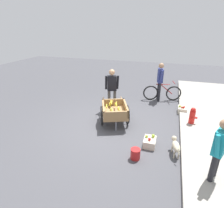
# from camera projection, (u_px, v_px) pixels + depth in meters

# --- Properties ---
(ground_plane) EXTENTS (24.00, 24.00, 0.00)m
(ground_plane) POSITION_uv_depth(u_px,v_px,m) (110.00, 125.00, 6.31)
(ground_plane) COLOR #47474C
(fruit_cart) EXTENTS (1.81, 1.32, 0.72)m
(fruit_cart) POSITION_uv_depth(u_px,v_px,m) (115.00, 112.00, 6.26)
(fruit_cart) COLOR #937047
(fruit_cart) RESTS_ON ground
(vendor_person) EXTENTS (0.31, 0.51, 1.61)m
(vendor_person) POSITION_uv_depth(u_px,v_px,m) (112.00, 86.00, 7.10)
(vendor_person) COLOR #4C4742
(vendor_person) RESTS_ON ground
(bicycle) EXTENTS (0.56, 1.63, 0.85)m
(bicycle) POSITION_uv_depth(u_px,v_px,m) (162.00, 93.00, 8.27)
(bicycle) COLOR black
(bicycle) RESTS_ON ground
(cyclist_person) EXTENTS (0.51, 0.27, 1.65)m
(cyclist_person) POSITION_uv_depth(u_px,v_px,m) (160.00, 78.00, 8.03)
(cyclist_person) COLOR black
(cyclist_person) RESTS_ON ground
(dog) EXTENTS (0.66, 0.27, 0.40)m
(dog) POSITION_uv_depth(u_px,v_px,m) (176.00, 145.00, 4.80)
(dog) COLOR beige
(dog) RESTS_ON ground
(fire_hydrant) EXTENTS (0.25, 0.25, 0.67)m
(fire_hydrant) POSITION_uv_depth(u_px,v_px,m) (192.00, 117.00, 6.11)
(fire_hydrant) COLOR red
(fire_hydrant) RESTS_ON ground
(plastic_bucket) EXTENTS (0.24, 0.24, 0.28)m
(plastic_bucket) POSITION_uv_depth(u_px,v_px,m) (135.00, 154.00, 4.69)
(plastic_bucket) COLOR #B21E1E
(plastic_bucket) RESTS_ON ground
(apple_crate) EXTENTS (0.44, 0.32, 0.32)m
(apple_crate) POSITION_uv_depth(u_px,v_px,m) (150.00, 142.00, 5.20)
(apple_crate) COLOR beige
(apple_crate) RESTS_ON ground
(mixed_fruit_crate) EXTENTS (0.44, 0.32, 0.30)m
(mixed_fruit_crate) POSITION_uv_depth(u_px,v_px,m) (182.00, 110.00, 7.18)
(mixed_fruit_crate) COLOR beige
(mixed_fruit_crate) RESTS_ON ground
(bystander_person) EXTENTS (0.47, 0.33, 1.50)m
(bystander_person) POSITION_uv_depth(u_px,v_px,m) (219.00, 147.00, 3.69)
(bystander_person) COLOR black
(bystander_person) RESTS_ON ground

